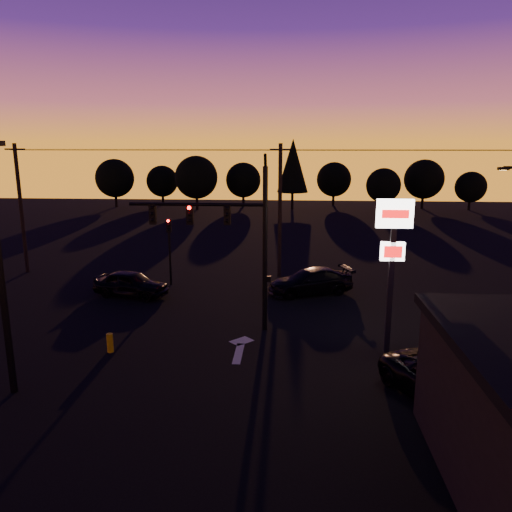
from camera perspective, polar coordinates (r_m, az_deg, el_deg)
The scene contains 21 objects.
ground at distance 21.53m, azimuth -3.64°, elevation -12.10°, with size 120.00×120.00×0.00m, color black.
lane_arrow at distance 22.99m, azimuth -1.83°, elevation -10.39°, with size 1.20×3.10×0.01m.
traffic_signal_mast at distance 23.85m, azimuth -2.80°, elevation 2.86°, with size 6.79×0.52×8.58m.
secondary_signal at distance 32.36m, azimuth -9.88°, elevation 1.63°, with size 0.30×0.31×4.35m.
pylon_sign at distance 21.69m, azimuth 15.38°, elevation 1.33°, with size 1.50×0.28×6.80m.
utility_pole_0 at distance 38.46m, azimuth -25.27°, elevation 4.98°, with size 1.40×0.26×9.00m.
utility_pole_1 at distance 33.64m, azimuth 2.75°, elevation 5.23°, with size 1.40×0.26×9.00m.
power_wires at distance 33.34m, azimuth 2.82°, elevation 12.01°, with size 36.00×1.22×0.07m.
bollard at distance 23.28m, azimuth -16.34°, elevation -9.50°, with size 0.28×0.28×0.85m, color #D9B40A.
tree_0 at distance 73.75m, azimuth -15.84°, elevation 8.55°, with size 5.36×5.36×6.74m.
tree_1 at distance 74.91m, azimuth -10.67°, elevation 8.39°, with size 4.54×4.54×5.71m.
tree_2 at distance 68.67m, azimuth -6.84°, elevation 8.91°, with size 5.77×5.78×7.26m.
tree_3 at distance 71.84m, azimuth -1.47°, elevation 8.67°, with size 4.95×4.95×6.22m.
tree_4 at distance 68.40m, azimuth 4.23°, elevation 10.26°, with size 4.18×4.18×9.50m.
tree_5 at distance 73.80m, azimuth 8.90°, elevation 8.64°, with size 4.95×4.95×6.22m.
tree_6 at distance 68.69m, azimuth 14.35°, elevation 7.82°, with size 4.54×4.54×5.71m.
tree_7 at distance 72.86m, azimuth 18.65°, elevation 8.31°, with size 5.36×5.36×6.74m.
tree_8 at distance 73.73m, azimuth 23.34°, elevation 7.25°, with size 4.12×4.12×5.19m.
car_left at distance 30.94m, azimuth -14.10°, elevation -3.08°, with size 1.82×4.53×1.54m, color black.
car_right at distance 30.72m, azimuth 6.23°, elevation -2.89°, with size 2.14×5.25×1.52m, color black.
suv_parked at distance 19.44m, azimuth 21.05°, elevation -13.49°, with size 2.45×5.31×1.47m, color black.
Camera 1 is at (2.64, -19.33, 9.11)m, focal length 35.00 mm.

